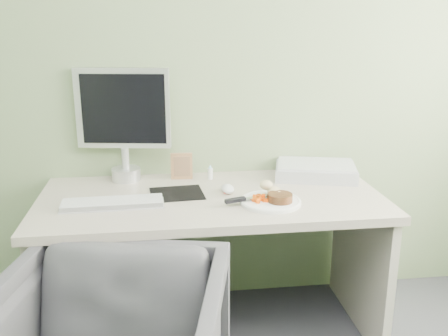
{
  "coord_description": "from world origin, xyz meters",
  "views": [
    {
      "loc": [
        -0.23,
        -0.56,
        1.51
      ],
      "look_at": [
        0.04,
        1.5,
        0.9
      ],
      "focal_mm": 40.0,
      "sensor_mm": 36.0,
      "label": 1
    }
  ],
  "objects": [
    {
      "name": "wall_back",
      "position": [
        0.0,
        2.0,
        1.35
      ],
      "size": [
        3.5,
        0.0,
        3.5
      ],
      "primitive_type": "plane",
      "rotation": [
        1.57,
        0.0,
        0.0
      ],
      "color": "#6F845C",
      "rests_on": "floor"
    },
    {
      "name": "desk",
      "position": [
        0.0,
        1.62,
        0.55
      ],
      "size": [
        1.6,
        0.75,
        0.73
      ],
      "color": "#BAB09B",
      "rests_on": "floor"
    },
    {
      "name": "plate",
      "position": [
        0.25,
        1.49,
        0.74
      ],
      "size": [
        0.27,
        0.27,
        0.01
      ],
      "primitive_type": "cylinder",
      "color": "white",
      "rests_on": "desk"
    },
    {
      "name": "steak",
      "position": [
        0.29,
        1.47,
        0.76
      ],
      "size": [
        0.14,
        0.14,
        0.04
      ],
      "primitive_type": "cylinder",
      "rotation": [
        0.0,
        0.0,
        -0.26
      ],
      "color": "black",
      "rests_on": "plate"
    },
    {
      "name": "potato_pile",
      "position": [
        0.28,
        1.54,
        0.78
      ],
      "size": [
        0.14,
        0.11,
        0.07
      ],
      "primitive_type": "ellipsoid",
      "rotation": [
        0.0,
        0.0,
        -0.21
      ],
      "color": "tan",
      "rests_on": "plate"
    },
    {
      "name": "carrot_heap",
      "position": [
        0.2,
        1.48,
        0.76
      ],
      "size": [
        0.07,
        0.06,
        0.04
      ],
      "primitive_type": "cube",
      "rotation": [
        0.0,
        0.0,
        -0.24
      ],
      "color": "#F75305",
      "rests_on": "plate"
    },
    {
      "name": "steak_knife",
      "position": [
        0.13,
        1.49,
        0.76
      ],
      "size": [
        0.25,
        0.1,
        0.02
      ],
      "rotation": [
        0.0,
        0.0,
        0.31
      ],
      "color": "silver",
      "rests_on": "plate"
    },
    {
      "name": "mousepad",
      "position": [
        -0.16,
        1.67,
        0.73
      ],
      "size": [
        0.26,
        0.24,
        0.0
      ],
      "primitive_type": "cube",
      "rotation": [
        0.0,
        0.0,
        0.08
      ],
      "color": "black",
      "rests_on": "desk"
    },
    {
      "name": "keyboard",
      "position": [
        -0.45,
        1.54,
        0.75
      ],
      "size": [
        0.44,
        0.14,
        0.02
      ],
      "primitive_type": "cube",
      "rotation": [
        0.0,
        0.0,
        0.03
      ],
      "color": "white",
      "rests_on": "desk"
    },
    {
      "name": "computer_mouse",
      "position": [
        0.08,
        1.66,
        0.75
      ],
      "size": [
        0.06,
        0.11,
        0.04
      ],
      "primitive_type": "ellipsoid",
      "rotation": [
        0.0,
        0.0,
        0.05
      ],
      "color": "white",
      "rests_on": "desk"
    },
    {
      "name": "photo_frame",
      "position": [
        -0.12,
        1.9,
        0.8
      ],
      "size": [
        0.11,
        0.02,
        0.14
      ],
      "primitive_type": "cube",
      "rotation": [
        0.0,
        0.0,
        -0.06
      ],
      "color": "#9E7649",
      "rests_on": "desk"
    },
    {
      "name": "eyedrop_bottle",
      "position": [
        0.02,
        1.88,
        0.77
      ],
      "size": [
        0.03,
        0.03,
        0.08
      ],
      "color": "white",
      "rests_on": "desk"
    },
    {
      "name": "scanner",
      "position": [
        0.57,
        1.84,
        0.76
      ],
      "size": [
        0.46,
        0.37,
        0.06
      ],
      "primitive_type": "cube",
      "rotation": [
        0.0,
        0.0,
        -0.26
      ],
      "color": "#ACAFB4",
      "rests_on": "desk"
    },
    {
      "name": "monitor",
      "position": [
        -0.41,
        1.94,
        1.05
      ],
      "size": [
        0.47,
        0.16,
        0.57
      ],
      "rotation": [
        0.0,
        0.0,
        -0.17
      ],
      "color": "silver",
      "rests_on": "desk"
    }
  ]
}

